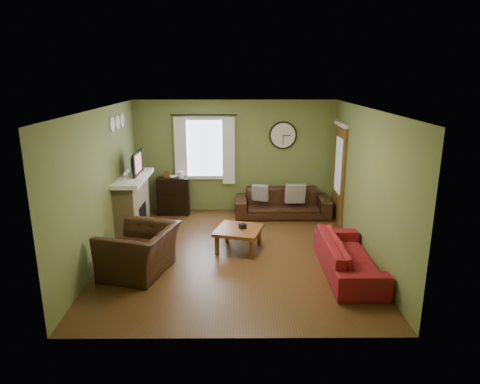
{
  "coord_description": "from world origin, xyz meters",
  "views": [
    {
      "loc": [
        0.05,
        -7.22,
        3.16
      ],
      "look_at": [
        0.1,
        0.4,
        1.05
      ],
      "focal_mm": 32.0,
      "sensor_mm": 36.0,
      "label": 1
    }
  ],
  "objects_px": {
    "bookshelf": "(174,196)",
    "armchair": "(140,251)",
    "coffee_table": "(239,239)",
    "sofa_brown": "(282,203)",
    "sofa_red": "(348,256)"
  },
  "relations": [
    {
      "from": "sofa_brown",
      "to": "coffee_table",
      "type": "relative_size",
      "value": 2.71
    },
    {
      "from": "armchair",
      "to": "coffee_table",
      "type": "height_order",
      "value": "armchair"
    },
    {
      "from": "sofa_red",
      "to": "armchair",
      "type": "bearing_deg",
      "value": 89.24
    },
    {
      "from": "bookshelf",
      "to": "armchair",
      "type": "xyz_separation_m",
      "value": [
        -0.12,
        -3.04,
        -0.05
      ]
    },
    {
      "from": "sofa_red",
      "to": "sofa_brown",
      "type": "bearing_deg",
      "value": 14.87
    },
    {
      "from": "sofa_red",
      "to": "armchair",
      "type": "distance_m",
      "value": 3.4
    },
    {
      "from": "bookshelf",
      "to": "coffee_table",
      "type": "distance_m",
      "value": 2.61
    },
    {
      "from": "sofa_brown",
      "to": "armchair",
      "type": "xyz_separation_m",
      "value": [
        -2.62,
        -2.89,
        0.07
      ]
    },
    {
      "from": "bookshelf",
      "to": "armchair",
      "type": "relative_size",
      "value": 0.74
    },
    {
      "from": "bookshelf",
      "to": "sofa_red",
      "type": "relative_size",
      "value": 0.43
    },
    {
      "from": "sofa_brown",
      "to": "sofa_red",
      "type": "height_order",
      "value": "sofa_brown"
    },
    {
      "from": "bookshelf",
      "to": "sofa_brown",
      "type": "xyz_separation_m",
      "value": [
        2.5,
        -0.15,
        -0.12
      ]
    },
    {
      "from": "bookshelf",
      "to": "coffee_table",
      "type": "bearing_deg",
      "value": -54.79
    },
    {
      "from": "sofa_brown",
      "to": "bookshelf",
      "type": "bearing_deg",
      "value": 176.56
    },
    {
      "from": "armchair",
      "to": "coffee_table",
      "type": "relative_size",
      "value": 1.49
    }
  ]
}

